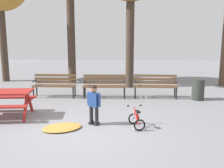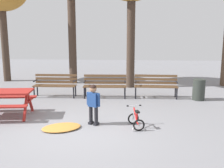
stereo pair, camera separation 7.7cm
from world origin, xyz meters
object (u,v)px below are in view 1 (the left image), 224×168
at_px(park_bench_left, 104,84).
at_px(picnic_table, 0,97).
at_px(park_bench_far_left, 55,84).
at_px(kids_bicycle, 137,120).
at_px(child_standing, 94,101).
at_px(park_bench_right, 155,84).
at_px(trash_bin, 198,89).

bearing_deg(park_bench_left, picnic_table, -136.80).
bearing_deg(park_bench_far_left, kids_bicycle, -46.27).
bearing_deg(picnic_table, child_standing, -9.39).
bearing_deg(park_bench_right, child_standing, -120.73).
bearing_deg(trash_bin, park_bench_far_left, 178.89).
height_order(park_bench_far_left, child_standing, child_standing).
distance_m(picnic_table, park_bench_left, 3.79).
distance_m(park_bench_far_left, park_bench_right, 3.80).
bearing_deg(park_bench_left, kids_bicycle, -70.41).
xyz_separation_m(picnic_table, park_bench_right, (4.67, 2.71, -0.08)).
relative_size(park_bench_left, child_standing, 1.50).
height_order(picnic_table, kids_bicycle, picnic_table).
height_order(park_bench_far_left, park_bench_right, same).
bearing_deg(trash_bin, kids_bicycle, -126.75).
relative_size(park_bench_far_left, kids_bicycle, 2.60).
xyz_separation_m(park_bench_far_left, trash_bin, (5.33, -0.10, -0.13)).
relative_size(park_bench_left, trash_bin, 2.13).
bearing_deg(kids_bicycle, child_standing, 172.64).
bearing_deg(park_bench_far_left, picnic_table, -108.58).
height_order(park_bench_left, trash_bin, park_bench_left).
bearing_deg(park_bench_right, park_bench_far_left, -177.79).
relative_size(kids_bicycle, trash_bin, 0.81).
xyz_separation_m(park_bench_right, child_standing, (-1.89, -3.17, 0.13)).
relative_size(picnic_table, park_bench_far_left, 1.22).
distance_m(child_standing, kids_bicycle, 1.21).
distance_m(park_bench_left, kids_bicycle, 3.41).
height_order(park_bench_far_left, trash_bin, park_bench_far_left).
relative_size(child_standing, kids_bicycle, 1.74).
xyz_separation_m(picnic_table, park_bench_left, (2.76, 2.59, -0.08)).
relative_size(park_bench_right, trash_bin, 2.11).
height_order(park_bench_far_left, park_bench_left, same).
relative_size(park_bench_far_left, park_bench_right, 1.00).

